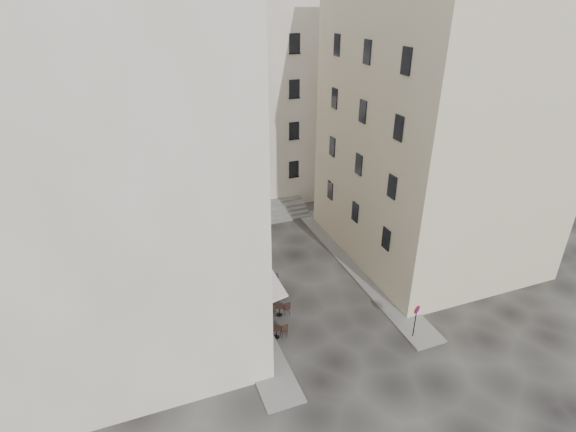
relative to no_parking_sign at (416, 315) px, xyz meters
name	(u,v)px	position (x,y,z in m)	size (l,w,h in m)	color
ground	(315,302)	(-3.91, 4.94, -1.59)	(90.00, 90.00, 0.00)	black
sidewalk_left	(231,282)	(-8.41, 8.94, -1.53)	(2.00, 22.00, 0.12)	slate
sidewalk_right	(355,264)	(0.59, 7.94, -1.53)	(2.00, 18.00, 0.12)	slate
building_left	(110,152)	(-14.41, 7.94, 8.72)	(12.20, 16.20, 20.60)	beige
building_right	(439,128)	(6.59, 8.44, 7.72)	(12.20, 14.20, 18.60)	beige
building_back	(221,96)	(-4.91, 23.94, 7.72)	(18.20, 10.20, 18.60)	beige
cafe_storefront	(244,283)	(-8.23, 5.94, 0.29)	(1.74, 7.30, 3.50)	#40090B
stone_steps	(257,214)	(-3.91, 17.52, -1.19)	(9.00, 3.15, 0.80)	slate
bollard_near	(272,317)	(-7.16, 3.94, -1.06)	(0.12, 0.12, 0.98)	black
bollard_mid	(254,284)	(-7.16, 7.44, -1.06)	(0.12, 0.12, 0.98)	black
bollard_far	(240,258)	(-7.16, 10.94, -1.06)	(0.12, 0.12, 0.98)	black
no_parking_sign	(416,315)	(0.00, 0.00, 0.00)	(0.49, 0.20, 2.24)	black
bistro_table_a	(276,331)	(-7.30, 2.76, -1.13)	(1.27, 0.59, 0.89)	black
bistro_table_b	(279,309)	(-6.48, 4.55, -1.12)	(1.30, 0.61, 0.91)	black
bistro_table_c	(263,300)	(-7.12, 5.82, -1.18)	(1.14, 0.54, 0.80)	black
bistro_table_d	(255,278)	(-6.89, 8.25, -1.11)	(1.35, 0.63, 0.95)	black
bistro_table_e	(238,264)	(-7.51, 10.25, -1.13)	(1.28, 0.60, 0.90)	black
pedestrian	(276,283)	(-5.93, 6.70, -0.78)	(0.59, 0.39, 1.61)	black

